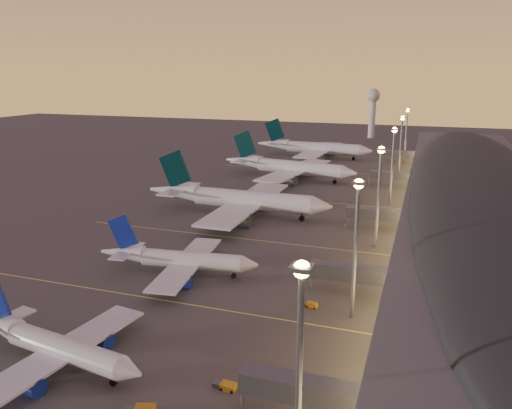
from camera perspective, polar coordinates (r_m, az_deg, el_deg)
The scene contains 12 objects.
ground at distance 105.23m, azimuth -9.19°, elevation -9.63°, with size 700.00×700.00×0.00m, color #3F3C3A.
airliner_narrow_south at distance 84.68m, azimuth -22.29°, elevation -14.64°, with size 34.71×31.26×12.40m.
airliner_narrow_north at distance 111.86m, azimuth -8.90°, elevation -6.22°, with size 36.50×32.84×13.03m.
airliner_wide_near at distance 155.30m, azimuth -2.23°, elevation 0.63°, with size 60.51×54.87×19.42m.
airliner_wide_mid at distance 208.40m, azimuth 3.68°, elevation 4.29°, with size 59.36×54.73×19.04m.
airliner_wide_far at distance 261.89m, azimuth 6.56°, elevation 6.45°, with size 61.36×55.96×19.63m.
terminal_building at distance 160.83m, azimuth 24.05°, elevation 1.21°, with size 56.35×255.00×17.46m.
light_masts at distance 151.42m, azimuth 14.84°, elevation 4.63°, with size 2.20×217.20×25.90m.
radar_tower at distance 346.42m, azimuth 13.21°, elevation 11.03°, with size 9.00×9.00×32.50m.
lane_markings at distance 139.20m, azimuth -1.45°, elevation -3.22°, with size 90.00×180.36×0.00m.
baggage_tug_b at distance 75.14m, azimuth -3.49°, elevation -19.98°, with size 3.43×1.65×1.00m.
baggage_tug_c at distance 97.51m, azimuth 6.18°, elevation -11.31°, with size 3.29×1.67×0.94m.
Camera 1 is at (46.44, -83.82, 43.49)m, focal length 35.00 mm.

